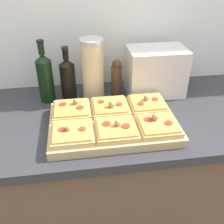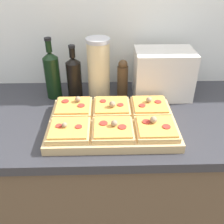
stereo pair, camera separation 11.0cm
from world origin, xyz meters
TOP-DOWN VIEW (x-y plane):
  - wall_back at (0.00, 0.67)m, footprint 6.00×0.06m
  - kitchen_counter at (0.00, 0.32)m, footprint 2.63×0.67m
  - cutting_board at (-0.03, 0.22)m, footprint 0.52×0.35m
  - pizza_slice_back_left at (-0.19, 0.30)m, footprint 0.16×0.16m
  - pizza_slice_back_center at (-0.03, 0.30)m, footprint 0.16×0.16m
  - pizza_slice_back_right at (0.14, 0.30)m, footprint 0.16×0.16m
  - pizza_slice_front_left at (-0.19, 0.13)m, footprint 0.16×0.16m
  - pizza_slice_front_center at (-0.03, 0.13)m, footprint 0.16×0.16m
  - pizza_slice_front_right at (0.14, 0.13)m, footprint 0.16×0.16m
  - olive_oil_bottle at (-0.31, 0.49)m, footprint 0.07×0.07m
  - wine_bottle at (-0.20, 0.49)m, footprint 0.07×0.07m
  - grain_jar_tall at (-0.08, 0.49)m, footprint 0.11×0.11m
  - pepper_mill at (0.03, 0.49)m, footprint 0.05×0.05m
  - toaster_oven at (0.23, 0.49)m, footprint 0.30×0.18m

SIDE VIEW (x-z plane):
  - kitchen_counter at x=0.00m, z-range 0.00..0.91m
  - cutting_board at x=-0.03m, z-range 0.91..0.95m
  - pizza_slice_front_left at x=-0.19m, z-range 0.94..0.98m
  - pizza_slice_back_right at x=0.14m, z-range 0.93..0.99m
  - pizza_slice_front_center at x=-0.03m, z-range 0.93..0.99m
  - pizza_slice_back_left at x=-0.19m, z-range 0.93..0.99m
  - pizza_slice_back_center at x=-0.03m, z-range 0.93..0.99m
  - pizza_slice_front_right at x=0.14m, z-range 0.93..0.99m
  - pepper_mill at x=0.03m, z-range 0.91..1.10m
  - wine_bottle at x=-0.20m, z-range 0.89..1.15m
  - toaster_oven at x=0.23m, z-range 0.91..1.14m
  - olive_oil_bottle at x=-0.31m, z-range 0.88..1.18m
  - grain_jar_tall at x=-0.08m, z-range 0.91..1.21m
  - wall_back at x=0.00m, z-range 0.00..2.50m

